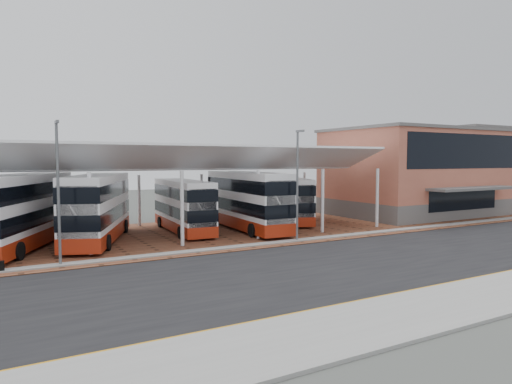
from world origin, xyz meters
TOP-DOWN VIEW (x-y plane):
  - ground at (0.00, 0.00)m, footprint 140.00×140.00m
  - road at (0.00, -1.00)m, footprint 120.00×14.00m
  - forecourt at (2.00, 13.00)m, footprint 72.00×16.00m
  - sidewalk at (0.00, -9.00)m, footprint 120.00×4.00m
  - north_kerb at (0.00, 6.20)m, footprint 120.00×0.80m
  - yellow_line_near at (0.00, -7.00)m, footprint 120.00×0.12m
  - yellow_line_far at (0.00, -6.70)m, footprint 120.00×0.12m
  - canopy at (-6.00, 13.94)m, footprint 37.00×11.63m
  - terminal at (23.00, 13.92)m, footprint 18.40×14.40m
  - warehouse at (48.00, 24.00)m, footprint 30.50×20.50m
  - lamp_west at (-14.00, 6.27)m, footprint 0.16×0.90m
  - lamp_east at (2.00, 6.27)m, footprint 0.16×0.90m
  - bus_1 at (-15.60, 12.86)m, footprint 7.49×12.01m
  - bus_2 at (-10.69, 13.14)m, footprint 6.84×11.84m
  - bus_3 at (-3.76, 14.36)m, footprint 3.11×10.38m
  - bus_4 at (1.37, 12.81)m, footprint 3.44×11.93m
  - bus_5 at (7.32, 15.27)m, footprint 5.85×10.30m
  - suitcase at (-16.91, 6.13)m, footprint 0.34×0.24m

SIDE VIEW (x-z plane):
  - ground at x=0.00m, z-range 0.00..0.00m
  - road at x=0.00m, z-range 0.00..0.02m
  - yellow_line_near at x=0.00m, z-range 0.02..0.03m
  - yellow_line_far at x=0.00m, z-range 0.02..0.03m
  - forecourt at x=2.00m, z-range 0.00..0.06m
  - sidewalk at x=0.00m, z-range 0.00..0.14m
  - north_kerb at x=0.00m, z-range 0.00..0.14m
  - suitcase at x=-16.91m, z-range 0.06..0.65m
  - bus_5 at x=7.32m, z-range 0.05..4.23m
  - bus_3 at x=-3.76m, z-range 0.05..4.27m
  - bus_2 at x=-10.69m, z-range 0.04..4.86m
  - bus_4 at x=1.37m, z-range 0.04..4.91m
  - bus_1 at x=-15.60m, z-range 0.04..4.97m
  - lamp_west at x=-14.00m, z-range 0.32..8.40m
  - lamp_east at x=2.00m, z-range 0.32..8.40m
  - terminal at x=23.00m, z-range 0.03..9.28m
  - warehouse at x=48.00m, z-range 0.03..10.28m
  - canopy at x=-6.00m, z-range 2.26..9.33m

